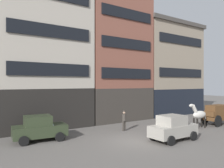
% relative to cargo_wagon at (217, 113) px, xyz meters
% --- Properties ---
extents(ground_plane, '(120.00, 120.00, 0.00)m').
position_rel_cargo_wagon_xyz_m(ground_plane, '(-10.60, -0.09, -1.15)').
color(ground_plane, '#605B56').
extents(building_center_left, '(8.98, 5.88, 14.06)m').
position_rel_cargo_wagon_xyz_m(building_center_left, '(-14.61, 8.94, 5.93)').
color(building_center_left, black).
rests_on(building_center_left, ground_plane).
extents(building_center_right, '(8.28, 5.88, 16.78)m').
position_rel_cargo_wagon_xyz_m(building_center_right, '(-6.33, 8.94, 7.29)').
color(building_center_right, '#38332D').
rests_on(building_center_right, ground_plane).
extents(building_far_right, '(10.23, 5.88, 12.33)m').
position_rel_cargo_wagon_xyz_m(building_far_right, '(2.58, 8.95, 5.06)').
color(building_far_right, black).
rests_on(building_far_right, ground_plane).
extents(cargo_wagon, '(2.96, 1.61, 1.98)m').
position_rel_cargo_wagon_xyz_m(cargo_wagon, '(0.00, 0.00, 0.00)').
color(cargo_wagon, brown).
rests_on(cargo_wagon, ground_plane).
extents(draft_horse, '(2.35, 0.67, 2.30)m').
position_rel_cargo_wagon_xyz_m(draft_horse, '(-2.95, 0.00, 0.12)').
color(draft_horse, beige).
rests_on(draft_horse, ground_plane).
extents(sedan_dark, '(3.71, 1.87, 1.83)m').
position_rel_cargo_wagon_xyz_m(sedan_dark, '(-8.34, -1.56, -0.23)').
color(sedan_dark, gray).
rests_on(sedan_dark, ground_plane).
extents(sedan_light, '(3.84, 2.15, 1.83)m').
position_rel_cargo_wagon_xyz_m(sedan_light, '(-16.36, 3.76, -0.23)').
color(sedan_light, '#2D3823').
rests_on(sedan_light, ground_plane).
extents(pedestrian_officer, '(0.40, 0.40, 1.79)m').
position_rel_cargo_wagon_xyz_m(pedestrian_officer, '(-9.29, 3.00, -0.17)').
color(pedestrian_officer, '#38332D').
rests_on(pedestrian_officer, ground_plane).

